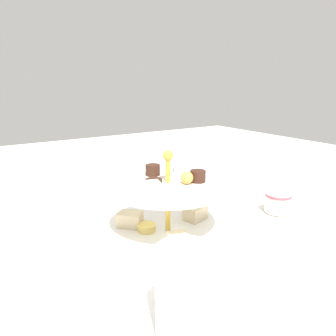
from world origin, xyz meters
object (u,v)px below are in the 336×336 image
tiered_serving_stand (168,212)px  water_glass_tall_right (185,295)px  water_glass_short_left (227,185)px  teacup_with_saucer (278,204)px

tiered_serving_stand → water_glass_tall_right: 0.26m
water_glass_short_left → water_glass_tall_right: bearing=41.1°
tiered_serving_stand → water_glass_tall_right: bearing=61.2°
tiered_serving_stand → teacup_with_saucer: size_ratio=3.10×
water_glass_tall_right → tiered_serving_stand: bearing=-118.8°
water_glass_tall_right → water_glass_short_left: size_ratio=1.58×
tiered_serving_stand → water_glass_short_left: tiered_serving_stand is taller
water_glass_tall_right → water_glass_short_left: 0.49m
water_glass_short_left → teacup_with_saucer: water_glass_short_left is taller
tiered_serving_stand → teacup_with_saucer: bearing=170.0°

